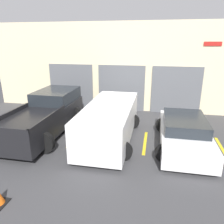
{
  "coord_description": "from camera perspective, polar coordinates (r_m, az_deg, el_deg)",
  "views": [
    {
      "loc": [
        1.8,
        -9.84,
        4.1
      ],
      "look_at": [
        0.0,
        -0.88,
        1.1
      ],
      "focal_mm": 35.0,
      "sensor_mm": 36.0,
      "label": 1
    }
  ],
  "objects": [
    {
      "name": "pickup_truck",
      "position": [
        10.49,
        -16.81,
        -0.71
      ],
      "size": [
        2.53,
        5.33,
        1.75
      ],
      "color": "black",
      "rests_on": "ground"
    },
    {
      "name": "parking_stripe_left",
      "position": [
        9.96,
        -9.25,
        -6.34
      ],
      "size": [
        0.12,
        2.2,
        0.01
      ],
      "primitive_type": "cube",
      "color": "gold",
      "rests_on": "ground"
    },
    {
      "name": "parking_stripe_far_left",
      "position": [
        11.35,
        -23.87,
        -4.62
      ],
      "size": [
        0.12,
        2.2,
        0.01
      ],
      "primitive_type": "cube",
      "color": "gold",
      "rests_on": "ground"
    },
    {
      "name": "ground_plane",
      "position": [
        10.81,
        0.92,
        -4.11
      ],
      "size": [
        28.0,
        28.0,
        0.0
      ],
      "primitive_type": "plane",
      "color": "#3D3D3F"
    },
    {
      "name": "sedan_white",
      "position": [
        9.27,
        18.26,
        -5.13
      ],
      "size": [
        2.23,
        4.39,
        1.21
      ],
      "color": "white",
      "rests_on": "ground"
    },
    {
      "name": "parking_stripe_right",
      "position": [
        9.79,
        26.9,
        -8.66
      ],
      "size": [
        0.12,
        2.2,
        0.01
      ],
      "primitive_type": "cube",
      "color": "gold",
      "rests_on": "ground"
    },
    {
      "name": "shophouse_building",
      "position": [
        13.34,
        3.57,
        11.4
      ],
      "size": [
        16.86,
        0.68,
        5.15
      ],
      "color": "beige",
      "rests_on": "ground"
    },
    {
      "name": "parking_stripe_centre",
      "position": [
        9.4,
        8.61,
        -7.88
      ],
      "size": [
        0.12,
        2.2,
        0.01
      ],
      "primitive_type": "cube",
      "color": "gold",
      "rests_on": "ground"
    },
    {
      "name": "sedan_side",
      "position": [
        9.24,
        -0.6,
        -2.39
      ],
      "size": [
        2.31,
        4.97,
        1.57
      ],
      "color": "white",
      "rests_on": "ground"
    }
  ]
}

